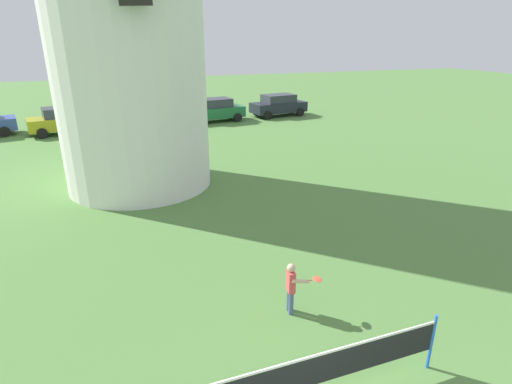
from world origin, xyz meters
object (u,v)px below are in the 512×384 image
at_px(player_far, 292,285).
at_px(parked_car_mustard, 65,120).
at_px(parked_car_black, 278,105).
at_px(parked_car_silver, 147,113).
at_px(parked_car_green, 215,110).
at_px(tennis_net, 302,374).

distance_m(player_far, parked_car_mustard, 21.10).
bearing_deg(parked_car_black, parked_car_silver, -179.79).
bearing_deg(player_far, parked_car_mustard, 105.33).
height_order(parked_car_mustard, parked_car_black, same).
distance_m(parked_car_silver, parked_car_green, 4.47).
height_order(parked_car_green, parked_car_black, same).
relative_size(parked_car_mustard, parked_car_silver, 1.06).
bearing_deg(tennis_net, player_far, 68.69).
xyz_separation_m(tennis_net, parked_car_silver, (0.19, 23.41, 0.12)).
height_order(player_far, parked_car_mustard, parked_car_mustard).
bearing_deg(parked_car_mustard, tennis_net, -78.21).
height_order(parked_car_mustard, parked_car_green, same).
bearing_deg(parked_car_green, player_far, -100.30).
relative_size(parked_car_mustard, parked_car_green, 1.07).
xyz_separation_m(tennis_net, parked_car_black, (9.59, 23.45, 0.12)).
relative_size(parked_car_green, parked_car_black, 0.98).
distance_m(parked_car_green, parked_car_black, 4.97).
bearing_deg(player_far, parked_car_green, 79.70).
xyz_separation_m(player_far, parked_car_mustard, (-5.58, 20.34, 0.15)).
distance_m(tennis_net, parked_car_green, 23.46).
distance_m(parked_car_mustard, parked_car_silver, 4.97).
relative_size(tennis_net, parked_car_green, 1.21).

